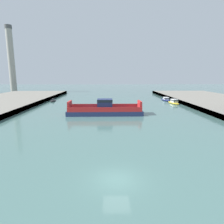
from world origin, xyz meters
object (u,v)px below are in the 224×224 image
(moored_boat_far_left, at_px, (174,102))
(smokestack_distant_b, at_px, (11,58))
(moored_boat_mid_left, at_px, (166,99))
(chain_ferry, at_px, (105,110))
(moored_boat_near_right, at_px, (53,101))

(moored_boat_far_left, distance_m, smokestack_distant_b, 92.96)
(moored_boat_mid_left, bearing_deg, chain_ferry, -130.61)
(smokestack_distant_b, bearing_deg, moored_boat_near_right, -50.75)
(moored_boat_near_right, distance_m, moored_boat_far_left, 43.42)
(chain_ferry, bearing_deg, smokestack_distant_b, 128.94)
(moored_boat_near_right, bearing_deg, smokestack_distant_b, 129.25)
(chain_ferry, distance_m, smokestack_distant_b, 87.70)
(moored_boat_mid_left, height_order, smokestack_distant_b, smokestack_distant_b)
(chain_ferry, height_order, moored_boat_far_left, chain_ferry)
(moored_boat_near_right, relative_size, moored_boat_mid_left, 0.72)
(moored_boat_mid_left, xyz_separation_m, smokestack_distant_b, (-76.79, 40.04, 18.91))
(smokestack_distant_b, bearing_deg, moored_boat_mid_left, -27.54)
(chain_ferry, height_order, smokestack_distant_b, smokestack_distant_b)
(moored_boat_far_left, bearing_deg, moored_boat_mid_left, 92.36)
(chain_ferry, height_order, moored_boat_mid_left, chain_ferry)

